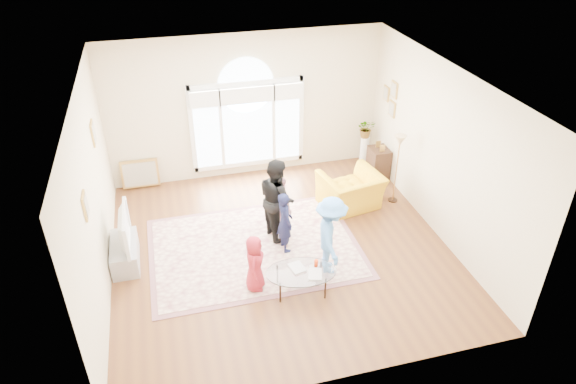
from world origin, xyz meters
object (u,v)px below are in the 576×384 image
object	(u,v)px
coffee_table	(301,272)
television	(120,229)
armchair	(351,191)
tv_console	(125,253)
area_rug	(255,248)

from	to	relation	value
coffee_table	television	bearing A→B (deg)	159.34
armchair	tv_console	bearing A→B (deg)	-1.34
tv_console	armchair	xyz separation A→B (m)	(4.47, 0.71, 0.17)
area_rug	armchair	world-z (taller)	armchair
television	coffee_table	xyz separation A→B (m)	(2.78, -1.50, -0.33)
area_rug	coffee_table	bearing A→B (deg)	-69.02
area_rug	tv_console	world-z (taller)	tv_console
tv_console	television	world-z (taller)	television
area_rug	television	bearing A→B (deg)	175.60
television	coffee_table	world-z (taller)	television
area_rug	armchair	size ratio (longest dim) A/B	3.12
television	armchair	bearing A→B (deg)	9.04
armchair	area_rug	bearing A→B (deg)	11.60
area_rug	television	distance (m)	2.39
tv_console	coffee_table	xyz separation A→B (m)	(2.79, -1.50, 0.19)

